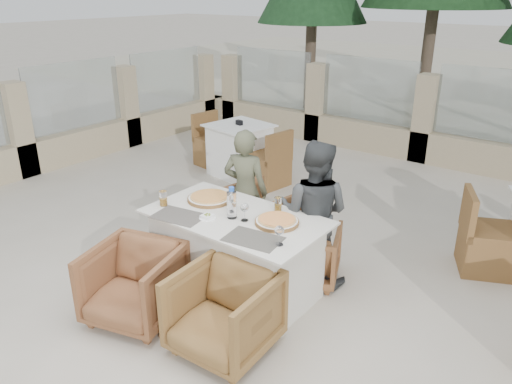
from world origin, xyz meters
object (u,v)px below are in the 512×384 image
Objects in this scene: wine_glass_corner at (279,234)px; bg_table_a at (240,150)px; olive_dish at (208,216)px; wine_glass_near at (244,211)px; armchair_far_right at (308,253)px; water_bottle at (232,203)px; diner_right at (314,213)px; beer_glass_right at (278,204)px; armchair_far_left at (260,216)px; armchair_near_left at (134,284)px; wine_glass_centre at (232,201)px; pizza_left at (210,198)px; diner_left at (245,191)px; beer_glass_left at (163,198)px; armchair_near_right at (224,313)px; dining_table at (236,254)px; pizza_right at (277,221)px.

wine_glass_corner is 0.11× the size of bg_table_a.
olive_dish is 0.07× the size of bg_table_a.
armchair_far_right is (0.28, 0.62, -0.59)m from wine_glass_near.
diner_right reaches higher than water_bottle.
bg_table_a is (-2.21, 2.17, -0.45)m from beer_glass_right.
beer_glass_right reaches higher than bg_table_a.
armchair_far_left is 1.73m from armchair_near_left.
beer_glass_right is 1.19× the size of olive_dish.
water_bottle is 1.57× the size of wine_glass_corner.
pizza_left is at bearing 171.33° from wine_glass_centre.
olive_dish is 0.18× the size of armchair_far_right.
armchair_far_left is 0.44× the size of bg_table_a.
olive_dish is (-0.16, -0.14, -0.12)m from water_bottle.
diner_left reaches higher than armchair_far_left.
beer_glass_left is 0.20× the size of armchair_near_left.
armchair_near_right reaches higher than armchair_far_left.
dining_table is at bearing -37.55° from wine_glass_centre.
beer_glass_left reaches higher than armchair_near_right.
beer_glass_left is at bearing 14.37° from armchair_far_right.
diner_right is (0.61, 0.78, -0.09)m from olive_dish.
diner_right is (0.32, 0.63, -0.16)m from wine_glass_near.
wine_glass_centre is (-0.48, -0.02, 0.07)m from pizza_right.
beer_glass_left reaches higher than olive_dish.
diner_right is (0.87, 1.43, 0.37)m from armchair_near_left.
wine_glass_near is 0.31× the size of armchair_far_right.
bg_table_a is (-1.30, 2.70, -0.46)m from beer_glass_left.
wine_glass_centre is 1.03m from armchair_far_left.
pizza_right is at bearing 16.66° from beer_glass_left.
water_bottle reaches higher than wine_glass_centre.
bg_table_a is (-2.58, 2.69, -0.48)m from wine_glass_corner.
diner_left reaches higher than armchair_far_right.
diner_right is (0.44, 0.65, -0.21)m from water_bottle.
diner_right reaches higher than beer_glass_right.
diner_left is (-0.68, 0.39, -0.17)m from beer_glass_right.
water_bottle is 0.25m from olive_dish.
olive_dish is at bearing -103.26° from wine_glass_centre.
armchair_far_left is 0.99× the size of armchair_near_left.
beer_glass_left is 0.10× the size of diner_right.
diner_left reaches higher than pizza_left.
armchair_far_left reaches higher than armchair_far_right.
beer_glass_right is at bearing 51.55° from olive_dish.
diner_right is at bearing 82.84° from pizza_right.
beer_glass_right is at bearing 40.98° from diner_right.
dining_table is 14.55× the size of olive_dish.
beer_glass_right is 0.09× the size of diner_right.
diner_left is at bearing 120.74° from water_bottle.
armchair_far_left is at bearing 132.42° from wine_glass_corner.
wine_glass_corner is 1.30× the size of beer_glass_left.
diner_right is (1.12, 0.82, -0.14)m from beer_glass_left.
pizza_left reaches higher than armchair_near_left.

